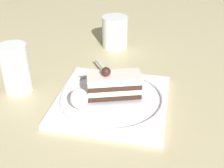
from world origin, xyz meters
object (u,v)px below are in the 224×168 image
dessert_plate (112,99)px  whipped_cream_dollop (79,98)px  fork (106,71)px  drink_glass_near (16,70)px  cake_slice (114,85)px  drink_glass_far (115,34)px

dessert_plate → whipped_cream_dollop: bearing=-33.4°
fork → drink_glass_near: drink_glass_near is taller
cake_slice → drink_glass_near: drink_glass_near is taller
dessert_plate → drink_glass_far: bearing=-157.2°
cake_slice → dessert_plate: bearing=-27.6°
dessert_plate → drink_glass_far: size_ratio=3.06×
cake_slice → fork: cake_slice is taller
whipped_cream_dollop → drink_glass_near: 0.18m
fork → drink_glass_far: drink_glass_far is taller
cake_slice → drink_glass_near: (0.05, -0.23, 0.01)m
whipped_cream_dollop → fork: whipped_cream_dollop is taller
cake_slice → fork: (-0.09, -0.06, -0.02)m
drink_glass_far → fork: bearing=17.5°
dessert_plate → fork: fork is taller
fork → drink_glass_near: (0.13, -0.17, 0.03)m
dessert_plate → drink_glass_far: 0.30m
drink_glass_far → drink_glass_near: bearing=-18.7°
cake_slice → drink_glass_far: drink_glass_far is taller
drink_glass_far → cake_slice: bearing=23.5°
dessert_plate → cake_slice: bearing=152.4°
dessert_plate → drink_glass_far: drink_glass_far is taller
whipped_cream_dollop → drink_glass_near: drink_glass_near is taller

